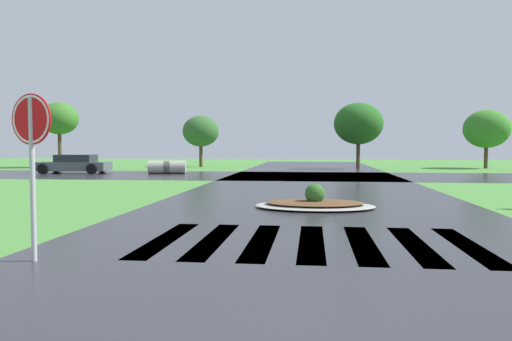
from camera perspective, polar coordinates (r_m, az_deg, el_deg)
asphalt_roadway at (r=13.16m, az=6.52°, el=-4.69°), size 9.57×80.00×0.01m
asphalt_cross_road at (r=28.10m, az=6.56°, el=-0.64°), size 90.00×8.61×0.01m
crosswalk_stripes at (r=8.96m, az=6.48°, el=-8.28°), size 5.85×3.50×0.01m
stop_sign at (r=8.01m, az=-24.67°, el=3.55°), size 0.74×0.24×2.51m
median_island at (r=13.79m, az=6.86°, el=-3.83°), size 3.34×2.24×0.68m
car_silver_hatch at (r=32.73m, az=-20.43°, el=0.68°), size 4.55×2.41×1.17m
drainage_pipe_stack at (r=30.58m, az=-10.30°, el=0.38°), size 2.37×1.17×0.82m
background_treeline at (r=37.91m, az=5.76°, el=5.21°), size 36.20×5.68×5.15m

